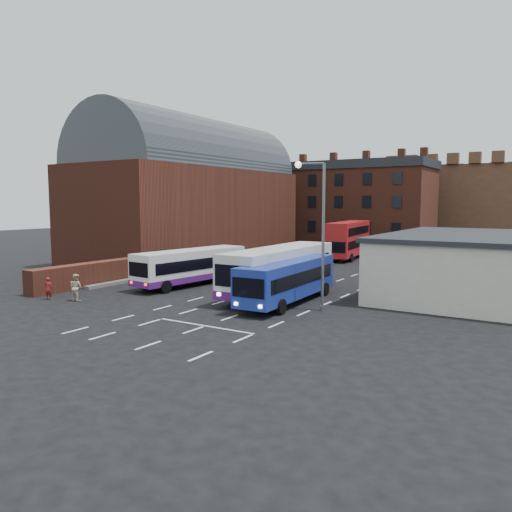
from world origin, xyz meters
The scene contains 13 objects.
ground centered at (0.00, 0.00, 0.00)m, with size 180.00×180.00×0.00m, color black.
railway_station centered at (-15.50, 21.00, 7.64)m, with size 12.00×28.00×16.00m.
forecourt_wall centered at (-10.20, 2.00, 0.90)m, with size 1.20×10.00×1.80m, color #602B1E.
cream_building centered at (15.00, 14.00, 2.16)m, with size 10.40×16.40×4.25m.
brick_terrace centered at (-6.00, 46.00, 5.50)m, with size 22.00×10.00×11.00m, color brown.
castle_keep centered at (6.00, 66.00, 6.00)m, with size 22.00×22.00×12.00m, color brown.
bus_white_outbound centered at (-3.88, 6.70, 1.63)m, with size 3.48×10.34×2.77m.
bus_white_inbound centered at (3.98, 6.75, 1.95)m, with size 3.31×12.19×3.31m.
bus_blue centered at (5.80, 4.55, 1.61)m, with size 2.86×10.11×2.73m.
bus_red_double centered at (-0.37, 30.60, 2.24)m, with size 3.62×10.74×4.21m.
street_lamp centered at (8.31, 3.57, 5.31)m, with size 1.72×0.76×8.81m.
pedestrian_red centered at (-8.15, -2.87, 0.75)m, with size 0.55×0.36×1.51m, color maroon.
pedestrian_beige centered at (-6.28, -2.15, 0.89)m, with size 0.87×0.68×1.79m, color beige.
Camera 1 is at (20.71, -23.20, 6.42)m, focal length 35.00 mm.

